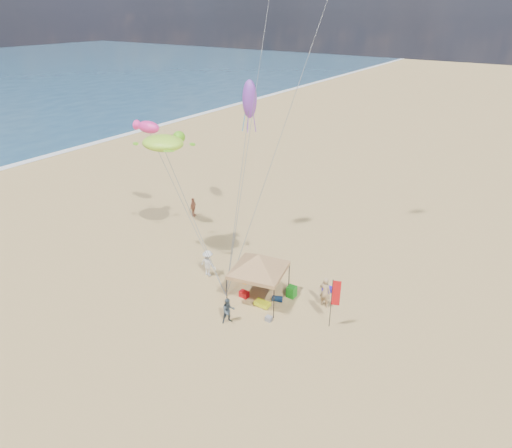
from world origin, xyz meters
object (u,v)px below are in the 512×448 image
object	(u,v)px
beach_cart	(262,304)
cooler_red	(244,294)
feather_flag	(335,296)
chair_green	(291,292)
person_near_c	(208,263)
person_far_a	(193,207)
person_near_b	(228,311)
person_near_a	(325,292)
cooler_blue	(327,289)
canopy_tent	(259,256)
chair_yellow	(245,277)

from	to	relation	value
beach_cart	cooler_red	bearing A→B (deg)	172.18
feather_flag	chair_green	xyz separation A→B (m)	(-3.29, 1.22, -1.67)
beach_cart	person_near_c	bearing A→B (deg)	169.55
feather_flag	person_far_a	bearing A→B (deg)	156.94
person_near_b	person_far_a	distance (m)	14.64
cooler_red	beach_cart	xyz separation A→B (m)	(1.45, -0.20, 0.01)
cooler_red	person_near_b	xyz separation A→B (m)	(0.71, -2.46, 0.58)
person_far_a	person_near_a	bearing A→B (deg)	-124.89
chair_green	person_near_c	bearing A→B (deg)	-170.50
person_near_a	person_near_c	world-z (taller)	person_near_a
cooler_blue	person_far_a	xyz separation A→B (m)	(-14.21, 3.90, 0.61)
canopy_tent	chair_yellow	xyz separation A→B (m)	(-1.76, 1.06, -2.61)
canopy_tent	beach_cart	xyz separation A→B (m)	(0.60, -0.51, -2.76)
feather_flag	person_near_c	distance (m)	9.03
chair_green	person_near_b	size ratio (longest dim) A/B	0.46
cooler_blue	feather_flag	bearing A→B (deg)	-59.10
cooler_red	person_near_c	world-z (taller)	person_near_c
feather_flag	person_near_a	bearing A→B (deg)	129.46
chair_yellow	person_near_b	bearing A→B (deg)	-67.16
cooler_red	beach_cart	size ratio (longest dim) A/B	0.60
chair_yellow	cooler_blue	bearing A→B (deg)	21.76
person_near_c	cooler_red	bearing A→B (deg)	168.34
canopy_tent	person_near_a	distance (m)	4.38
canopy_tent	person_near_a	world-z (taller)	canopy_tent
chair_yellow	person_far_a	xyz separation A→B (m)	(-9.40, 5.82, 0.45)
feather_flag	cooler_blue	world-z (taller)	feather_flag
cooler_blue	person_far_a	distance (m)	14.74
feather_flag	person_near_c	bearing A→B (deg)	178.24
chair_yellow	feather_flag	bearing A→B (deg)	-8.44
canopy_tent	person_near_c	bearing A→B (deg)	174.97
chair_green	beach_cart	distance (m)	2.04
canopy_tent	chair_green	bearing A→B (deg)	41.39
cooler_red	person_near_c	size ratio (longest dim) A/B	0.30
person_near_c	person_far_a	world-z (taller)	person_near_c
chair_yellow	person_far_a	size ratio (longest dim) A/B	0.44
feather_flag	person_near_b	size ratio (longest dim) A/B	1.97
chair_green	person_far_a	bearing A→B (deg)	156.26
canopy_tent	person_near_a	bearing A→B (deg)	24.19
beach_cart	person_near_b	world-z (taller)	person_near_b
feather_flag	cooler_blue	xyz separation A→B (m)	(-1.73, 2.89, -1.83)
canopy_tent	person_far_a	distance (m)	13.28
cooler_red	person_near_a	size ratio (longest dim) A/B	0.28
chair_green	feather_flag	bearing A→B (deg)	-20.40
chair_yellow	person_near_c	xyz separation A→B (m)	(-2.41, -0.70, 0.55)
cooler_red	chair_green	xyz separation A→B (m)	(2.34, 1.63, 0.16)
person_near_a	person_near_c	xyz separation A→B (m)	(-7.72, -1.23, -0.05)
person_near_c	person_far_a	xyz separation A→B (m)	(-6.99, 6.51, -0.11)
feather_flag	cooler_red	distance (m)	5.94
feather_flag	person_near_b	xyz separation A→B (m)	(-4.93, -2.87, -1.25)
cooler_blue	beach_cart	world-z (taller)	cooler_blue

